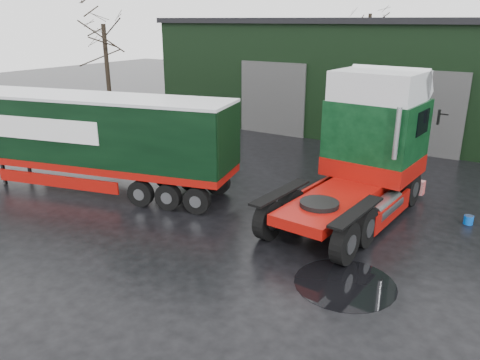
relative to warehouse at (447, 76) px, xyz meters
name	(u,v)px	position (x,y,z in m)	size (l,w,h in m)	color
ground	(216,261)	(-2.00, -20.00, -3.16)	(100.00, 100.00, 0.00)	black
warehouse	(447,76)	(0.00, 0.00, 0.00)	(32.40, 12.40, 6.30)	black
hero_tractor	(349,151)	(-0.04, -15.50, -0.81)	(3.20, 7.55, 4.69)	black
trailer_left	(85,143)	(-9.50, -17.92, -1.34)	(2.40, 11.72, 3.64)	silver
wash_bucket	(468,220)	(3.42, -13.65, -3.02)	(0.30, 0.30, 0.28)	#0849BA
tree_left	(106,52)	(-19.00, -8.00, 1.09)	(4.40, 4.40, 8.50)	black
tree_back_a	(368,38)	(-8.00, 10.00, 1.59)	(4.40, 4.40, 9.50)	black
puddle_1	(345,284)	(1.39, -19.22, -3.15)	(2.52, 2.52, 0.01)	black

